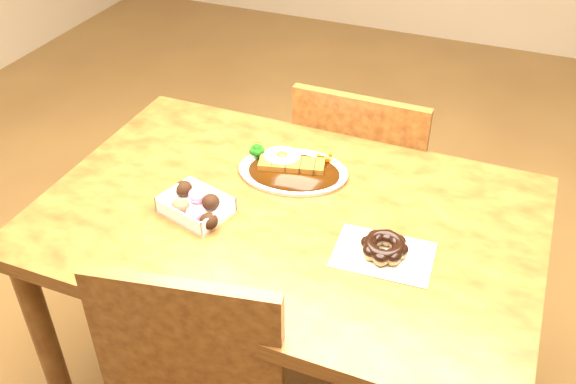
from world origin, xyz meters
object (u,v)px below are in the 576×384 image
at_px(donut_box, 194,205).
at_px(chair_far, 364,188).
at_px(katsu_curry_plate, 291,168).
at_px(table, 287,243).
at_px(pon_de_ring, 384,248).

bearing_deg(donut_box, chair_far, 67.00).
bearing_deg(chair_far, donut_box, 67.49).
bearing_deg(donut_box, katsu_curry_plate, 57.45).
xyz_separation_m(table, katsu_curry_plate, (-0.05, 0.16, 0.11)).
distance_m(table, katsu_curry_plate, 0.20).
height_order(donut_box, pon_de_ring, donut_box).
relative_size(chair_far, donut_box, 4.68).
bearing_deg(katsu_curry_plate, chair_far, 74.03).
height_order(chair_far, pon_de_ring, chair_far).
height_order(katsu_curry_plate, donut_box, katsu_curry_plate).
height_order(table, katsu_curry_plate, katsu_curry_plate).
height_order(table, pon_de_ring, pon_de_ring).
bearing_deg(table, pon_de_ring, -13.60).
distance_m(table, pon_de_ring, 0.29).
xyz_separation_m(table, chair_far, (0.05, 0.53, -0.17)).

